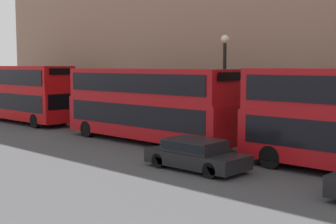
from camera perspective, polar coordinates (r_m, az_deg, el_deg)
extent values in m
cylinder|color=black|center=(20.27, 12.40, -5.39)|extent=(0.30, 1.00, 1.00)
cylinder|color=black|center=(22.20, 15.41, -4.50)|extent=(0.30, 1.00, 1.00)
cube|color=#A80F14|center=(26.37, -2.54, -0.72)|extent=(2.55, 11.37, 2.11)
cube|color=#A80F14|center=(26.22, -2.56, 3.43)|extent=(2.50, 11.15, 1.71)
cube|color=black|center=(26.34, -2.55, -0.17)|extent=(2.59, 10.46, 1.18)
cube|color=black|center=(26.22, -2.56, 3.61)|extent=(2.59, 10.46, 1.02)
cube|color=black|center=(22.63, 7.47, -0.76)|extent=(2.17, 0.06, 1.05)
cube|color=black|center=(22.49, 7.53, 4.31)|extent=(1.78, 0.06, 0.41)
cylinder|color=black|center=(22.90, 2.57, -3.99)|extent=(0.30, 1.00, 1.00)
cylinder|color=black|center=(24.63, 6.00, -3.33)|extent=(0.30, 1.00, 1.00)
cylinder|color=black|center=(28.85, -9.81, -2.05)|extent=(0.30, 1.00, 1.00)
cylinder|color=black|center=(30.24, -6.39, -1.65)|extent=(0.30, 1.00, 1.00)
cube|color=#B20C0F|center=(37.21, -17.13, 0.94)|extent=(2.55, 10.08, 2.15)
cube|color=#B20C0F|center=(37.10, -17.22, 3.99)|extent=(2.50, 9.88, 1.80)
cube|color=black|center=(37.19, -17.15, 1.34)|extent=(2.59, 9.27, 1.21)
cube|color=black|center=(37.10, -17.23, 4.12)|extent=(2.59, 9.27, 1.08)
cube|color=black|center=(32.92, -12.85, 1.22)|extent=(2.17, 0.06, 1.08)
cube|color=black|center=(32.82, -12.94, 4.85)|extent=(1.78, 0.06, 0.43)
cylinder|color=black|center=(33.77, -15.87, -1.06)|extent=(0.30, 1.00, 1.00)
cylinder|color=black|center=(34.96, -12.70, -0.76)|extent=(0.30, 1.00, 1.00)
cylinder|color=black|center=(40.83, -18.10, 0.01)|extent=(0.30, 1.00, 1.00)
cube|color=black|center=(19.69, 3.49, -5.68)|extent=(1.90, 4.37, 0.59)
cube|color=black|center=(19.66, 3.25, -4.07)|extent=(1.67, 2.40, 0.51)
cube|color=black|center=(19.65, 3.26, -4.00)|extent=(1.71, 2.28, 0.32)
cylinder|color=black|center=(18.22, 5.17, -7.11)|extent=(0.22, 0.64, 0.64)
cylinder|color=black|center=(19.54, 8.24, -6.27)|extent=(0.22, 0.64, 0.64)
cylinder|color=black|center=(20.03, -1.15, -5.92)|extent=(0.22, 0.64, 0.64)
cylinder|color=black|center=(21.23, 2.04, -5.25)|extent=(0.22, 0.64, 0.64)
cylinder|color=black|center=(25.08, 6.88, 2.01)|extent=(0.18, 0.18, 5.51)
sphere|color=beige|center=(25.07, 6.96, 8.81)|extent=(0.44, 0.44, 0.44)
cylinder|color=#26262D|center=(29.85, -1.42, -1.22)|extent=(0.36, 0.36, 1.51)
sphere|color=tan|center=(29.76, -1.42, 0.43)|extent=(0.22, 0.22, 0.22)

